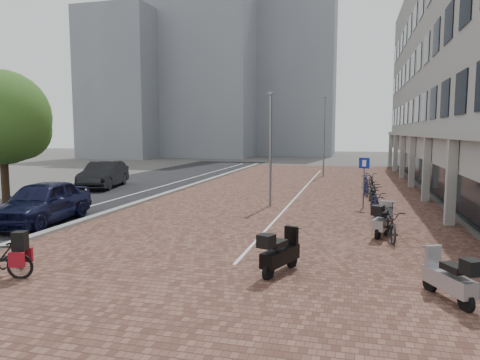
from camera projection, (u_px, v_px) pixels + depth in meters
name	position (u px, v px, depth m)	size (l,w,h in m)	color
ground	(196.00, 236.00, 15.16)	(140.00, 140.00, 0.00)	#474442
plaza_brick	(298.00, 192.00, 26.19)	(14.50, 42.00, 0.04)	brown
street_asphalt	(131.00, 186.00, 28.96)	(8.00, 50.00, 0.03)	black
curb	(187.00, 187.00, 27.97)	(0.35, 42.00, 0.14)	gray
lane_line	(159.00, 187.00, 28.46)	(0.12, 44.00, 0.00)	white
parking_line	(301.00, 192.00, 26.14)	(0.10, 30.00, 0.00)	white
bg_towers	(220.00, 61.00, 64.31)	(33.00, 23.00, 32.00)	gray
car_navy	(42.00, 202.00, 17.06)	(1.99, 4.94, 1.68)	black
car_dark	(104.00, 175.00, 28.09)	(1.80, 5.15, 1.70)	black
shoes	(6.00, 260.00, 12.12)	(0.41, 0.34, 0.10)	black
scooter_front	(383.00, 220.00, 14.97)	(0.53, 1.70, 1.17)	#97979C
scooter_mid	(280.00, 252.00, 10.98)	(0.52, 1.67, 1.15)	black
scooter_back	(449.00, 276.00, 9.17)	(0.50, 1.60, 1.10)	#A0A0A5
parking_sign	(364.00, 175.00, 20.38)	(0.47, 0.23, 2.38)	slate
lamp_near	(270.00, 151.00, 20.78)	(0.12, 0.12, 5.36)	slate
lamp_far	(324.00, 137.00, 35.09)	(0.12, 0.12, 6.35)	gray
street_tree	(5.00, 120.00, 20.66)	(4.45, 4.45, 6.47)	#382619
bike_row	(374.00, 195.00, 21.14)	(1.34, 15.83, 1.05)	black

